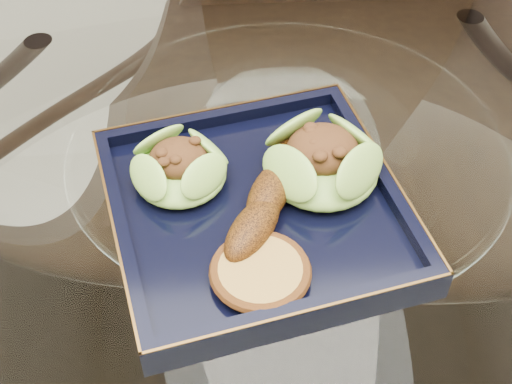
{
  "coord_description": "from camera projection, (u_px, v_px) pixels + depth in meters",
  "views": [
    {
      "loc": [
        -0.08,
        -0.5,
        1.28
      ],
      "look_at": [
        -0.04,
        -0.05,
        0.8
      ],
      "focal_mm": 50.0,
      "sensor_mm": 36.0,
      "label": 1
    }
  ],
  "objects": [
    {
      "name": "lettuce_wrap_left",
      "position": [
        180.0,
        170.0,
        0.69
      ],
      "size": [
        0.11,
        0.11,
        0.03
      ],
      "primitive_type": "ellipsoid",
      "rotation": [
        0.0,
        0.0,
        0.22
      ],
      "color": "#64A830",
      "rests_on": "navy_plate"
    },
    {
      "name": "navy_plate",
      "position": [
        256.0,
        213.0,
        0.68
      ],
      "size": [
        0.32,
        0.32,
        0.02
      ],
      "primitive_type": "cube",
      "rotation": [
        0.0,
        0.0,
        0.19
      ],
      "color": "black",
      "rests_on": "dining_table"
    },
    {
      "name": "dining_table",
      "position": [
        282.0,
        277.0,
        0.85
      ],
      "size": [
        1.13,
        1.13,
        0.77
      ],
      "color": "white",
      "rests_on": "ground"
    },
    {
      "name": "lettuce_wrap_right",
      "position": [
        322.0,
        163.0,
        0.69
      ],
      "size": [
        0.13,
        0.13,
        0.04
      ],
      "primitive_type": "ellipsoid",
      "rotation": [
        0.0,
        0.0,
        0.23
      ],
      "color": "#639E2D",
      "rests_on": "navy_plate"
    },
    {
      "name": "crumb_patty",
      "position": [
        260.0,
        273.0,
        0.61
      ],
      "size": [
        0.08,
        0.08,
        0.01
      ],
      "primitive_type": "cylinder",
      "rotation": [
        0.0,
        0.0,
        0.08
      ],
      "color": "#B2873B",
      "rests_on": "navy_plate"
    },
    {
      "name": "roasted_plantain",
      "position": [
        269.0,
        193.0,
        0.67
      ],
      "size": [
        0.1,
        0.17,
        0.03
      ],
      "primitive_type": "ellipsoid",
      "rotation": [
        0.0,
        0.0,
        1.12
      ],
      "color": "#5A2E09",
      "rests_on": "navy_plate"
    },
    {
      "name": "dining_chair",
      "position": [
        341.0,
        116.0,
        1.09
      ],
      "size": [
        0.46,
        0.46,
        1.02
      ],
      "rotation": [
        0.0,
        0.0,
        -0.05
      ],
      "color": "black",
      "rests_on": "ground"
    }
  ]
}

